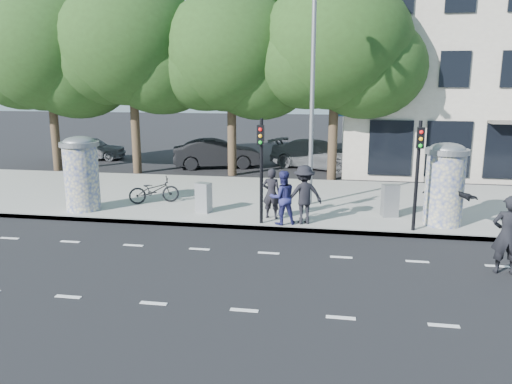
% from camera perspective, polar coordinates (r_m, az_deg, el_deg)
% --- Properties ---
extents(ground, '(120.00, 120.00, 0.00)m').
position_cam_1_polar(ground, '(12.73, 0.55, -9.10)').
color(ground, black).
rests_on(ground, ground).
extents(sidewalk, '(40.00, 8.00, 0.15)m').
position_cam_1_polar(sidewalk, '(19.82, 3.98, -0.92)').
color(sidewalk, gray).
rests_on(sidewalk, ground).
extents(curb, '(40.00, 0.10, 0.16)m').
position_cam_1_polar(curb, '(16.03, 2.56, -4.20)').
color(curb, slate).
rests_on(curb, ground).
extents(lane_dash_near, '(32.00, 0.12, 0.01)m').
position_cam_1_polar(lane_dash_near, '(10.75, -1.35, -13.37)').
color(lane_dash_near, silver).
rests_on(lane_dash_near, ground).
extents(lane_dash_far, '(32.00, 0.12, 0.01)m').
position_cam_1_polar(lane_dash_far, '(14.03, 1.46, -6.99)').
color(lane_dash_far, silver).
rests_on(lane_dash_far, ground).
extents(ad_column_left, '(1.36, 1.36, 2.65)m').
position_cam_1_polar(ad_column_left, '(18.81, -19.34, 2.20)').
color(ad_column_left, beige).
rests_on(ad_column_left, sidewalk).
extents(ad_column_right, '(1.36, 1.36, 2.65)m').
position_cam_1_polar(ad_column_right, '(17.02, 20.77, 1.05)').
color(ad_column_right, beige).
rests_on(ad_column_right, sidewalk).
extents(traffic_pole_near, '(0.22, 0.31, 3.40)m').
position_cam_1_polar(traffic_pole_near, '(15.86, 0.59, 3.63)').
color(traffic_pole_near, black).
rests_on(traffic_pole_near, sidewalk).
extents(traffic_pole_far, '(0.22, 0.31, 3.40)m').
position_cam_1_polar(traffic_pole_far, '(15.85, 18.02, 3.00)').
color(traffic_pole_far, black).
rests_on(traffic_pole_far, sidewalk).
extents(street_lamp, '(0.25, 0.93, 8.00)m').
position_cam_1_polar(street_lamp, '(18.35, 6.48, 12.81)').
color(street_lamp, slate).
rests_on(street_lamp, sidewalk).
extents(tree_far_left, '(7.20, 7.20, 9.26)m').
position_cam_1_polar(tree_far_left, '(28.42, -22.69, 14.68)').
color(tree_far_left, '#38281C').
rests_on(tree_far_left, ground).
extents(tree_mid_left, '(7.20, 7.20, 9.57)m').
position_cam_1_polar(tree_mid_left, '(26.37, -14.10, 16.16)').
color(tree_mid_left, '#38281C').
rests_on(tree_mid_left, ground).
extents(tree_near_left, '(6.80, 6.80, 8.97)m').
position_cam_1_polar(tree_near_left, '(25.00, -2.87, 15.73)').
color(tree_near_left, '#38281C').
rests_on(tree_near_left, ground).
extents(tree_center, '(7.00, 7.00, 9.30)m').
position_cam_1_polar(tree_center, '(24.04, 9.12, 16.30)').
color(tree_center, '#38281C').
rests_on(tree_center, ground).
extents(ped_b, '(0.67, 0.48, 1.70)m').
position_cam_1_polar(ped_b, '(16.75, 1.78, -0.17)').
color(ped_b, black).
rests_on(ped_b, sidewalk).
extents(ped_c, '(1.04, 0.94, 1.76)m').
position_cam_1_polar(ped_c, '(16.06, 3.04, -0.64)').
color(ped_c, navy).
rests_on(ped_c, sidewalk).
extents(ped_d, '(1.41, 1.12, 1.92)m').
position_cam_1_polar(ped_d, '(16.18, 5.49, -0.29)').
color(ped_d, black).
rests_on(ped_d, sidewalk).
extents(ped_f, '(1.81, 1.26, 1.84)m').
position_cam_1_polar(ped_f, '(16.88, 21.11, -0.69)').
color(ped_f, black).
rests_on(ped_f, sidewalk).
extents(man_road, '(0.76, 0.52, 1.99)m').
position_cam_1_polar(man_road, '(13.79, 26.78, -4.41)').
color(man_road, black).
rests_on(man_road, ground).
extents(bicycle, '(1.41, 1.97, 0.99)m').
position_cam_1_polar(bicycle, '(19.29, -11.58, 0.19)').
color(bicycle, black).
rests_on(bicycle, sidewalk).
extents(cabinet_left, '(0.60, 0.51, 1.05)m').
position_cam_1_polar(cabinet_left, '(17.69, -6.01, -0.63)').
color(cabinet_left, gray).
rests_on(cabinet_left, sidewalk).
extents(cabinet_right, '(0.60, 0.49, 1.11)m').
position_cam_1_polar(cabinet_right, '(17.61, 15.07, -0.96)').
color(cabinet_right, gray).
rests_on(cabinet_right, sidewalk).
extents(car_left, '(2.31, 4.36, 1.41)m').
position_cam_1_polar(car_left, '(31.95, -18.41, 4.80)').
color(car_left, slate).
rests_on(car_left, ground).
extents(car_mid, '(3.06, 5.05, 1.57)m').
position_cam_1_polar(car_mid, '(27.55, -4.48, 4.41)').
color(car_mid, black).
rests_on(car_mid, ground).
extents(car_right, '(3.99, 5.71, 1.54)m').
position_cam_1_polar(car_right, '(27.49, 7.02, 4.30)').
color(car_right, '#5A5D61').
rests_on(car_right, ground).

